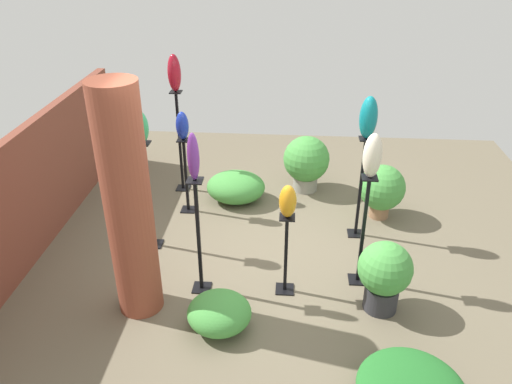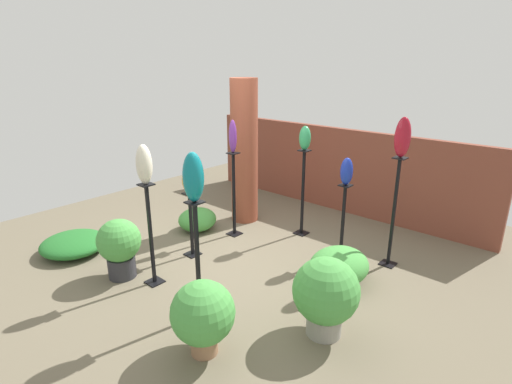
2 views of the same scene
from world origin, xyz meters
The scene contains 23 objects.
ground_plane centered at (0.00, 0.00, 0.00)m, with size 8.00×8.00×0.00m, color #6B604C.
brick_wall_back centered at (0.00, 2.80, 0.76)m, with size 5.60×0.12×1.53m, color brown.
brick_pillar centered at (-0.90, 1.27, 1.21)m, with size 0.46×0.46×2.42m, color brown.
pedestal_jade centered at (0.21, 1.42, 0.64)m, with size 0.20×0.20×1.39m.
pedestal_amber centered at (-0.54, -0.24, 0.43)m, with size 0.20×0.20×0.95m.
pedestal_ivory centered at (-0.32, -1.05, 0.60)m, with size 0.20×0.20×1.31m.
pedestal_teal centered at (0.64, -1.13, 0.62)m, with size 0.20×0.20×1.34m.
pedestal_ruby centered at (1.71, 1.36, 0.70)m, with size 0.20×0.20×1.52m.
pedestal_violet centered at (-0.59, 0.68, 0.62)m, with size 0.20×0.20×1.35m.
pedestal_cobalt centered at (1.09, 1.16, 0.49)m, with size 0.20×0.20×1.07m.
art_vase_jade centered at (0.21, 1.42, 1.57)m, with size 0.18×0.17×0.37m, color #2D9356.
art_vase_amber centered at (-0.54, -0.24, 1.12)m, with size 0.20×0.18×0.36m, color orange.
art_vase_ivory centered at (-0.32, -1.05, 1.55)m, with size 0.18×0.19×0.47m, color beige.
art_vase_teal centered at (0.64, -1.13, 1.60)m, with size 0.22×0.21×0.51m, color #0F727A.
art_vase_ruby centered at (1.71, 1.36, 1.77)m, with size 0.20×0.18×0.51m, color maroon.
art_vase_violet centered at (-0.59, 0.68, 1.60)m, with size 0.12×0.12×0.50m, color #6B2D8C.
art_vase_cobalt centered at (1.09, 1.16, 1.26)m, with size 0.17×0.17×0.38m, color #192D9E.
potted_plant_back_center centered at (1.12, -1.49, 0.43)m, with size 0.62×0.62×0.76m.
potted_plant_near_pillar centered at (-0.76, -1.24, 0.45)m, with size 0.55×0.55×0.79m.
potted_plant_walkway_edge centered at (1.83, -0.49, 0.47)m, with size 0.68×0.68×0.84m.
foliage_bed_east centered at (-1.17, 0.40, 0.18)m, with size 0.60×0.64×0.37m, color #479942.
foliage_bed_west centered at (1.42, 0.52, 0.22)m, with size 0.72×0.84×0.43m, color #479942.
foliage_bed_center centered at (-1.92, -1.33, 0.13)m, with size 0.94×0.93×0.26m, color #236B28.
Camera 2 is at (3.60, -3.55, 2.70)m, focal length 28.00 mm.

